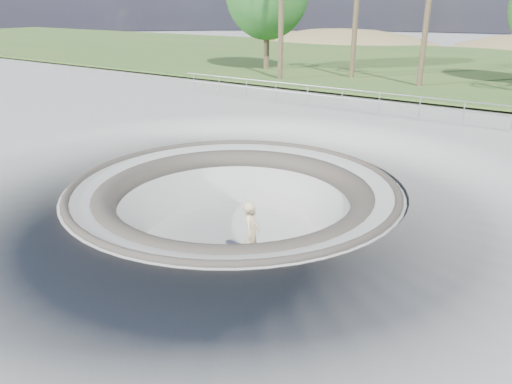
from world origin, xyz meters
TOP-DOWN VIEW (x-y plane):
  - ground at (0.00, 0.00)m, footprint 180.00×180.00m
  - skate_bowl at (0.00, 0.00)m, footprint 14.00×14.00m
  - grass_strip at (0.00, 34.00)m, footprint 180.00×36.00m
  - safety_railing at (0.00, 12.00)m, footprint 25.00×0.06m
  - skateboard at (1.45, -1.13)m, footprint 0.83×0.54m
  - skater at (1.45, -1.13)m, footprint 0.66×0.82m

SIDE VIEW (x-z plane):
  - skateboard at x=1.45m, z-range -1.88..-1.79m
  - skate_bowl at x=0.00m, z-range -3.88..0.22m
  - skater at x=1.45m, z-range -1.82..0.13m
  - ground at x=0.00m, z-range 0.00..0.00m
  - grass_strip at x=0.00m, z-range 0.16..0.28m
  - safety_railing at x=0.00m, z-range 0.18..1.20m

